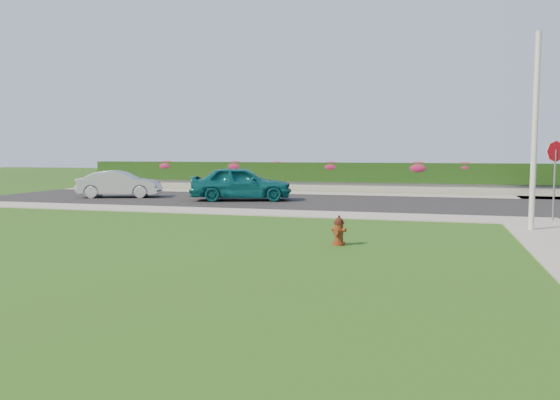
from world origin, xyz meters
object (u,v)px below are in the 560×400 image
(sedan_silver, at_px, (120,184))
(utility_pole, at_px, (535,132))
(stop_sign, at_px, (555,161))
(sedan_teal, at_px, (241,183))
(fire_hydrant, at_px, (339,231))

(sedan_silver, bearing_deg, utility_pole, -128.91)
(sedan_silver, relative_size, stop_sign, 1.50)
(sedan_teal, relative_size, sedan_silver, 1.17)
(sedan_teal, relative_size, utility_pole, 0.83)
(utility_pole, xyz_separation_m, stop_sign, (1.06, 2.50, -0.85))
(sedan_teal, height_order, utility_pole, utility_pole)
(fire_hydrant, height_order, sedan_silver, sedan_silver)
(fire_hydrant, xyz_separation_m, stop_sign, (6.06, 6.47, 1.66))
(sedan_teal, bearing_deg, stop_sign, -126.53)
(utility_pole, bearing_deg, fire_hydrant, -141.58)
(fire_hydrant, xyz_separation_m, utility_pole, (5.00, 3.97, 2.51))
(sedan_silver, bearing_deg, fire_hydrant, -147.96)
(sedan_silver, distance_m, utility_pole, 19.28)
(fire_hydrant, bearing_deg, utility_pole, 54.40)
(sedan_teal, xyz_separation_m, stop_sign, (12.50, -4.35, 1.16))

